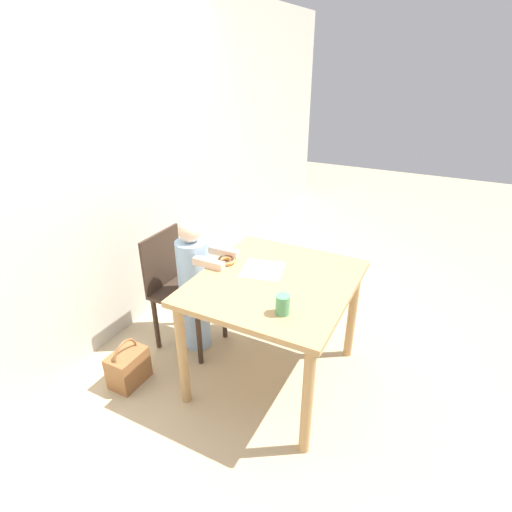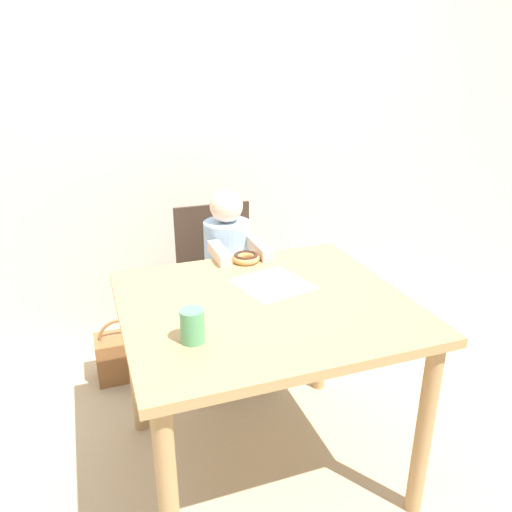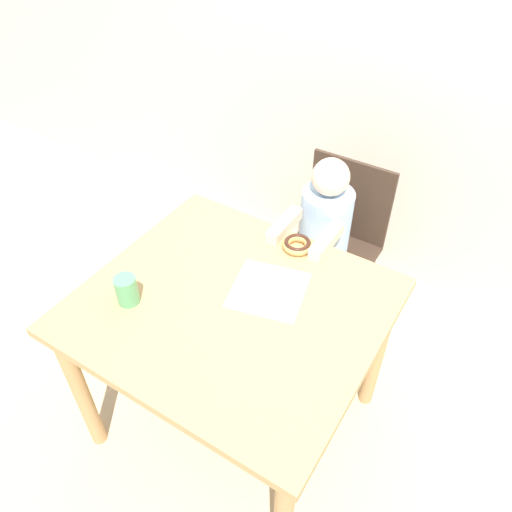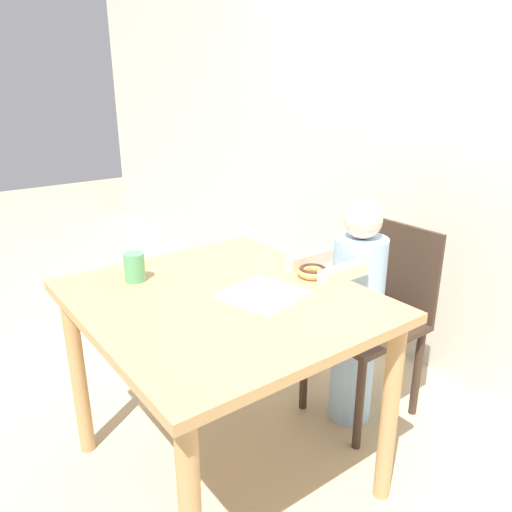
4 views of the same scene
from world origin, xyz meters
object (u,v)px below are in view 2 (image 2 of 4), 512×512
(cup, at_px, (192,326))
(chair, at_px, (222,288))
(child_figure, at_px, (228,288))
(donut, at_px, (246,258))
(handbag, at_px, (121,355))

(cup, bearing_deg, chair, 69.41)
(chair, xyz_separation_m, child_figure, (0.00, -0.13, 0.06))
(donut, xyz_separation_m, handbag, (-0.54, 0.45, -0.64))
(cup, bearing_deg, handbag, 100.18)
(child_figure, bearing_deg, chair, 90.00)
(child_figure, bearing_deg, donut, -89.05)
(chair, xyz_separation_m, handbag, (-0.53, 0.06, -0.33))
(donut, height_order, handbag, donut)
(donut, distance_m, cup, 0.66)
(handbag, bearing_deg, chair, -6.80)
(child_figure, height_order, handbag, child_figure)
(handbag, relative_size, cup, 3.13)
(chair, distance_m, handbag, 0.63)
(child_figure, distance_m, donut, 0.37)
(handbag, bearing_deg, cup, -79.82)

